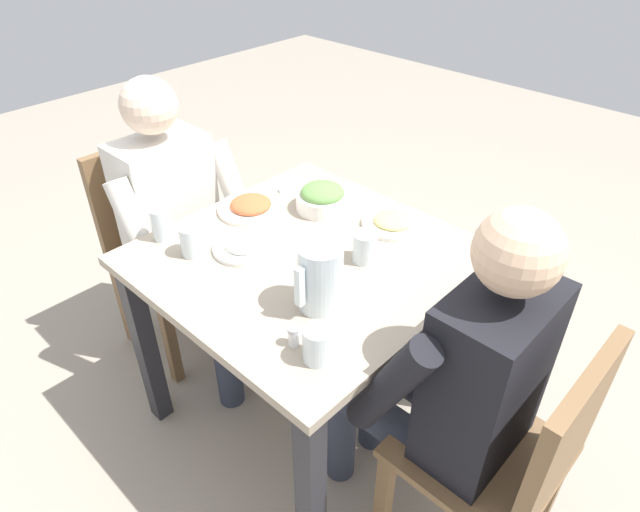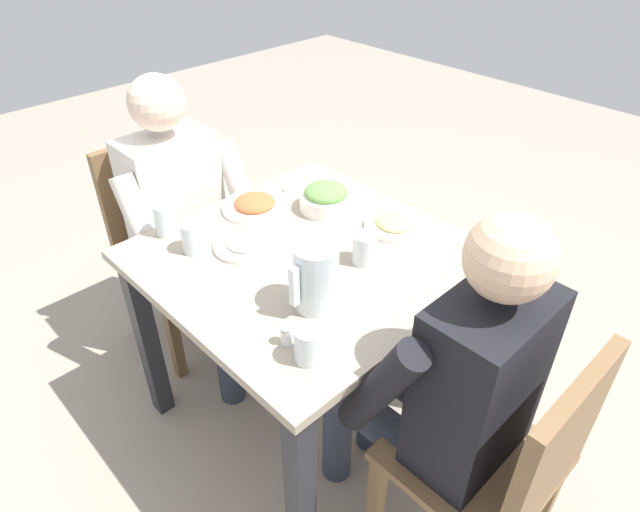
{
  "view_description": "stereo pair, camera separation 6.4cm",
  "coord_description": "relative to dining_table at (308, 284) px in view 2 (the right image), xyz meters",
  "views": [
    {
      "loc": [
        0.96,
        0.97,
        1.7
      ],
      "look_at": [
        -0.03,
        0.03,
        0.72
      ],
      "focal_mm": 30.82,
      "sensor_mm": 36.0,
      "label": 1
    },
    {
      "loc": [
        0.92,
        1.01,
        1.7
      ],
      "look_at": [
        -0.03,
        0.03,
        0.72
      ],
      "focal_mm": 30.82,
      "sensor_mm": 36.0,
      "label": 2
    }
  ],
  "objects": [
    {
      "name": "diner_far",
      "position": [
        0.03,
        0.55,
        0.02
      ],
      "size": [
        0.48,
        0.53,
        1.15
      ],
      "color": "black",
      "rests_on": "ground_plane"
    },
    {
      "name": "fork_near",
      "position": [
        -0.05,
        -0.36,
        0.13
      ],
      "size": [
        0.17,
        0.05,
        0.01
      ],
      "primitive_type": "cube",
      "rotation": [
        0.0,
        0.0,
        -0.15
      ],
      "color": "silver",
      "rests_on": "dining_table"
    },
    {
      "name": "plate_yoghurt",
      "position": [
        0.11,
        -0.16,
        0.14
      ],
      "size": [
        0.2,
        0.2,
        0.05
      ],
      "color": "white",
      "rests_on": "dining_table"
    },
    {
      "name": "water_pitcher",
      "position": [
        0.15,
        0.19,
        0.22
      ],
      "size": [
        0.16,
        0.12,
        0.19
      ],
      "color": "silver",
      "rests_on": "dining_table"
    },
    {
      "name": "knife_near",
      "position": [
        -0.29,
        -0.31,
        0.13
      ],
      "size": [
        0.18,
        0.08,
        0.01
      ],
      "primitive_type": "cube",
      "rotation": [
        0.0,
        0.0,
        -0.38
      ],
      "color": "silver",
      "rests_on": "dining_table"
    },
    {
      "name": "salt_shaker",
      "position": [
        0.3,
        0.25,
        0.15
      ],
      "size": [
        0.03,
        0.03,
        0.05
      ],
      "color": "white",
      "rests_on": "dining_table"
    },
    {
      "name": "plate_fries",
      "position": [
        -0.31,
        0.09,
        0.13
      ],
      "size": [
        0.2,
        0.2,
        0.04
      ],
      "color": "white",
      "rests_on": "dining_table"
    },
    {
      "name": "plate_rice_curry",
      "position": [
        -0.05,
        -0.32,
        0.14
      ],
      "size": [
        0.23,
        0.23,
        0.05
      ],
      "color": "white",
      "rests_on": "dining_table"
    },
    {
      "name": "water_glass_far_right",
      "position": [
        0.25,
        -0.39,
        0.17
      ],
      "size": [
        0.06,
        0.06,
        0.11
      ],
      "primitive_type": "cylinder",
      "color": "silver",
      "rests_on": "dining_table"
    },
    {
      "name": "water_glass_near_left",
      "position": [
        0.24,
        -0.25,
        0.17
      ],
      "size": [
        0.08,
        0.08,
        0.1
      ],
      "primitive_type": "cylinder",
      "color": "silver",
      "rests_on": "dining_table"
    },
    {
      "name": "dining_table",
      "position": [
        0.0,
        0.0,
        0.0
      ],
      "size": [
        0.9,
        0.9,
        0.73
      ],
      "color": "gray",
      "rests_on": "ground_plane"
    },
    {
      "name": "chair_far",
      "position": [
        0.03,
        0.75,
        -0.13
      ],
      "size": [
        0.4,
        0.4,
        0.86
      ],
      "color": "brown",
      "rests_on": "ground_plane"
    },
    {
      "name": "water_glass_center",
      "position": [
        -0.09,
        0.15,
        0.17
      ],
      "size": [
        0.07,
        0.07,
        0.09
      ],
      "primitive_type": "cylinder",
      "color": "silver",
      "rests_on": "dining_table"
    },
    {
      "name": "chair_near",
      "position": [
        0.09,
        -0.75,
        -0.13
      ],
      "size": [
        0.4,
        0.4,
        0.86
      ],
      "color": "brown",
      "rests_on": "ground_plane"
    },
    {
      "name": "salad_bowl",
      "position": [
        -0.23,
        -0.15,
        0.16
      ],
      "size": [
        0.18,
        0.18,
        0.09
      ],
      "color": "white",
      "rests_on": "dining_table"
    },
    {
      "name": "water_glass_far_left",
      "position": [
        0.29,
        0.32,
        0.17
      ],
      "size": [
        0.07,
        0.07,
        0.09
      ],
      "primitive_type": "cylinder",
      "color": "silver",
      "rests_on": "dining_table"
    },
    {
      "name": "ground_plane",
      "position": [
        0.0,
        0.0,
        -0.61
      ],
      "size": [
        8.0,
        8.0,
        0.0
      ],
      "primitive_type": "plane",
      "color": "gray"
    },
    {
      "name": "fork_far",
      "position": [
        -0.12,
        -0.39,
        0.13
      ],
      "size": [
        0.17,
        0.08,
        0.01
      ],
      "primitive_type": "cube",
      "rotation": [
        0.0,
        0.0,
        -0.3
      ],
      "color": "silver",
      "rests_on": "dining_table"
    },
    {
      "name": "diner_near",
      "position": [
        0.09,
        -0.55,
        0.02
      ],
      "size": [
        0.48,
        0.53,
        1.15
      ],
      "color": "silver",
      "rests_on": "ground_plane"
    }
  ]
}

